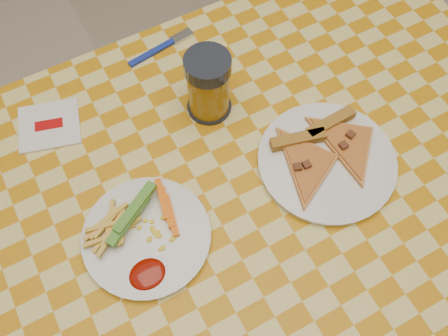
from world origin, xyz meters
The scene contains 9 objects.
ground centered at (0.00, 0.00, 0.00)m, with size 8.00×8.00×0.00m, color beige.
table centered at (0.00, 0.00, 0.68)m, with size 1.28×0.88×0.76m.
plate_left centered at (-0.18, 0.01, 0.76)m, with size 0.22×0.22×0.01m, color silver.
plate_right centered at (0.18, -0.02, 0.76)m, with size 0.25×0.25×0.01m, color silver.
fries_veggies centered at (-0.18, 0.02, 0.78)m, with size 0.19×0.17×0.04m.
pizza_slices centered at (0.18, 0.00, 0.78)m, with size 0.24×0.22×0.02m.
drink_glass centered at (0.04, 0.20, 0.83)m, with size 0.09×0.09×0.14m.
napkin centered at (-0.25, 0.30, 0.76)m, with size 0.14×0.13×0.01m.
fork centered at (0.03, 0.38, 0.76)m, with size 0.16×0.04×0.01m.
Camera 1 is at (-0.20, -0.32, 1.57)m, focal length 40.00 mm.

